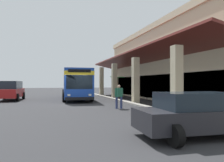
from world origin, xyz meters
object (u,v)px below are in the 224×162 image
object	(u,v)px
parked_suv_red	(11,90)
potted_palm	(117,92)
transit_bus	(76,82)
parked_sedan_charcoal	(200,114)
pedestrian	(119,95)

from	to	relation	value
parked_suv_red	potted_palm	distance (m)	11.66
transit_bus	parked_sedan_charcoal	world-z (taller)	transit_bus
parked_sedan_charcoal	parked_suv_red	bearing A→B (deg)	-154.26
pedestrian	potted_palm	size ratio (longest dim) A/B	0.63
potted_palm	pedestrian	bearing A→B (deg)	-17.65
parked_sedan_charcoal	pedestrian	xyz separation A→B (m)	(-7.95, -0.19, 0.17)
pedestrian	potted_palm	distance (m)	10.66
parked_suv_red	pedestrian	bearing A→B (deg)	40.38
parked_suv_red	pedestrian	world-z (taller)	parked_suv_red
transit_bus	parked_sedan_charcoal	distance (m)	17.81
parked_suv_red	potted_palm	xyz separation A→B (m)	(-0.25, 11.65, -0.37)
transit_bus	potted_palm	size ratio (longest dim) A/B	4.36
parked_sedan_charcoal	parked_suv_red	size ratio (longest dim) A/B	0.92
transit_bus	pedestrian	size ratio (longest dim) A/B	6.90
transit_bus	parked_suv_red	size ratio (longest dim) A/B	2.31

